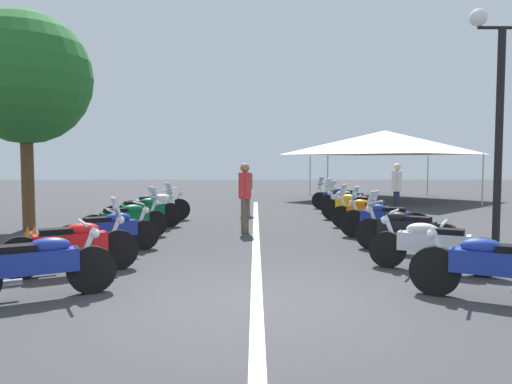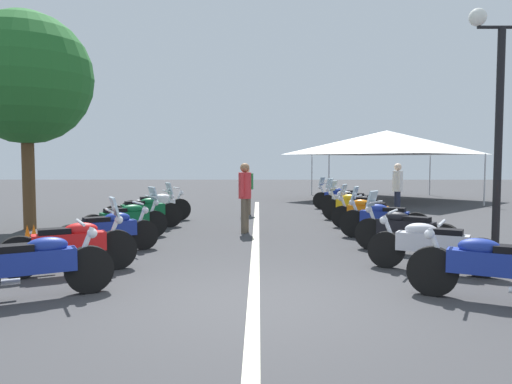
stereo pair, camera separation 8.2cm
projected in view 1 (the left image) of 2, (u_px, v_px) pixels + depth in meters
ground_plane at (257, 304)px, 6.21m from camera, size 80.00×80.00×0.00m
lane_centre_stripe at (256, 239)px, 11.29m from camera, size 20.09×0.16×0.01m
motorcycle_left_row_0 at (37, 265)px, 6.36m from camera, size 1.12×1.88×1.01m
motorcycle_left_row_1 at (73, 245)px, 7.81m from camera, size 1.13×1.97×1.22m
motorcycle_left_row_2 at (110, 231)px, 9.59m from camera, size 1.20×1.80×0.99m
motorcycle_left_row_3 at (126, 220)px, 11.24m from camera, size 1.29×1.78×1.20m
motorcycle_left_row_4 at (144, 211)px, 12.99m from camera, size 1.16×1.98×1.22m
motorcycle_left_row_5 at (156, 206)px, 14.57m from camera, size 1.05×1.99×1.01m
motorcycle_right_row_0 at (495, 267)px, 6.26m from camera, size 1.13×1.99×1.01m
motorcycle_right_row_1 at (432, 245)px, 7.97m from camera, size 1.14×1.93×0.99m
motorcycle_right_row_2 at (405, 230)px, 9.57m from camera, size 1.37×1.77×1.21m
motorcycle_right_row_3 at (383, 219)px, 11.28m from camera, size 1.05×1.95×1.22m
motorcycle_right_row_4 at (366, 212)px, 12.92m from camera, size 1.08×1.83×1.19m
motorcycle_right_row_5 at (353, 206)px, 14.55m from camera, size 1.31×1.83×1.21m
motorcycle_right_row_6 at (347, 201)px, 16.32m from camera, size 1.37×1.85×1.21m
motorcycle_right_row_7 at (338, 197)px, 17.99m from camera, size 1.22×1.94×1.21m
street_lamp_twin_globe at (500, 88)px, 8.96m from camera, size 0.32×1.22×4.60m
traffic_cone_0 at (28, 242)px, 9.23m from camera, size 0.36×0.36×0.61m
traffic_cone_2 at (35, 241)px, 9.28m from camera, size 0.36×0.36×0.61m
bystander_0 at (246, 187)px, 16.21m from camera, size 0.33×0.46×1.61m
bystander_2 at (245, 192)px, 12.24m from camera, size 0.51×0.32×1.76m
bystander_3 at (397, 186)px, 15.27m from camera, size 0.53×0.32×1.74m
roadside_tree_0 at (25, 78)px, 12.64m from camera, size 3.44×3.44×5.70m
event_tent at (385, 143)px, 22.40m from camera, size 6.90×6.90×3.20m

